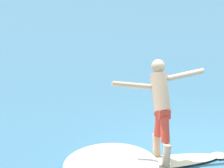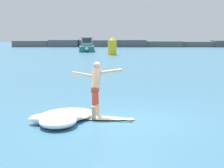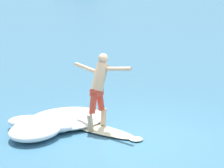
% 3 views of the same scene
% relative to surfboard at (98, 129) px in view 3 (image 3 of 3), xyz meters
% --- Properties ---
extents(ground_plane, '(200.00, 200.00, 0.00)m').
position_rel_surfboard_xyz_m(ground_plane, '(0.98, -0.07, -0.04)').
color(ground_plane, teal).
extents(surfboard, '(2.36, 0.90, 0.20)m').
position_rel_surfboard_xyz_m(surfboard, '(0.00, 0.00, 0.00)').
color(surfboard, beige).
rests_on(surfboard, ground).
extents(surfer, '(1.62, 0.74, 1.72)m').
position_rel_surfboard_xyz_m(surfer, '(-0.02, 0.10, 1.05)').
color(surfer, '#D6AA82').
rests_on(surfer, surfboard).
extents(wave_foam_at_tail, '(2.32, 2.44, 0.23)m').
position_rel_surfboard_xyz_m(wave_foam_at_tail, '(-0.93, 0.12, 0.08)').
color(wave_foam_at_tail, white).
rests_on(wave_foam_at_tail, ground).
extents(wave_foam_at_nose, '(1.71, 1.00, 0.35)m').
position_rel_surfboard_xyz_m(wave_foam_at_nose, '(-1.18, -0.65, 0.14)').
color(wave_foam_at_nose, white).
rests_on(wave_foam_at_nose, ground).
extents(wave_foam_beside, '(1.09, 1.41, 0.34)m').
position_rel_surfboard_xyz_m(wave_foam_beside, '(-1.05, -1.01, 0.13)').
color(wave_foam_beside, white).
rests_on(wave_foam_beside, ground).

